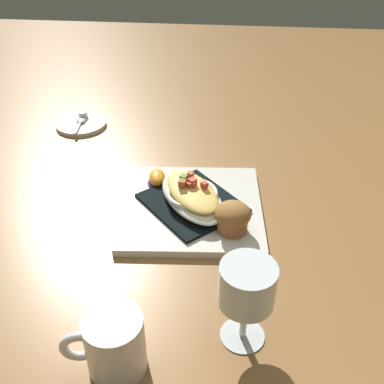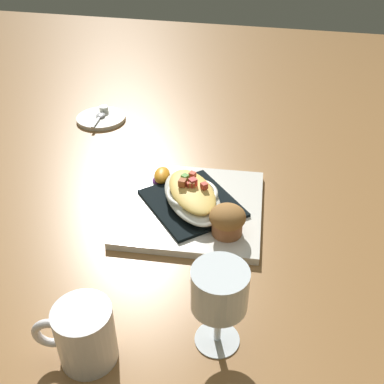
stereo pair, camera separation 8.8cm
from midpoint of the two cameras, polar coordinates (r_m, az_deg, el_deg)
name	(u,v)px [view 1 (the left image)]	position (r m, az deg, el deg)	size (l,w,h in m)	color
ground_plane	(192,210)	(0.91, -2.78, -2.40)	(2.60, 2.60, 0.00)	olive
square_plate	(192,207)	(0.91, -2.79, -2.03)	(0.27, 0.27, 0.01)	silver
folded_napkin	(192,203)	(0.90, -2.81, -1.48)	(0.18, 0.16, 0.01)	black
gratin_dish	(192,194)	(0.89, -2.85, -0.39)	(0.21, 0.18, 0.05)	silver
muffin	(233,217)	(0.82, 2.02, -3.25)	(0.07, 0.07, 0.06)	#9F603A
orange_garnish	(157,178)	(0.96, -6.99, 1.63)	(0.06, 0.05, 0.02)	#4D2360
coffee_mug	(114,347)	(0.65, -13.72, -18.37)	(0.08, 0.11, 0.09)	white
stemmed_glass	(247,289)	(0.62, 2.75, -12.18)	(0.08, 0.08, 0.14)	white
creamer_saucer	(81,124)	(1.26, -15.59, 8.10)	(0.13, 0.13, 0.01)	white
spoon	(80,122)	(1.25, -15.72, 8.35)	(0.09, 0.03, 0.01)	silver
creamer_cup_0	(83,114)	(1.28, -15.36, 9.23)	(0.02, 0.02, 0.02)	white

